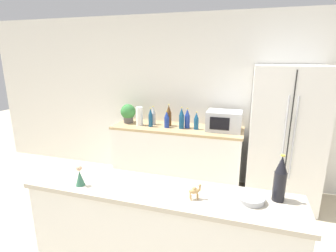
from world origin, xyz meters
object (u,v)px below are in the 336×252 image
back_bottle_6 (153,116)px  camel_figurine (195,191)px  back_bottle_2 (187,119)px  paper_towel_roll (139,116)px  potted_plant (128,113)px  refrigerator (284,137)px  back_bottle_1 (167,120)px  back_bottle_5 (151,118)px  microwave (224,121)px  wine_bottle (280,179)px  back_bottle_3 (169,116)px  back_bottle_0 (196,121)px  wise_man_figurine_blue (80,177)px  fruit_bowl (251,198)px  back_bottle_4 (182,118)px

back_bottle_6 → camel_figurine: size_ratio=2.54×
back_bottle_2 → paper_towel_roll: bearing=-175.0°
potted_plant → refrigerator: bearing=-2.5°
paper_towel_roll → back_bottle_1: (0.44, -0.01, -0.02)m
back_bottle_6 → back_bottle_5: bearing=-87.6°
microwave → back_bottle_5: 1.07m
back_bottle_6 → wine_bottle: bearing=-50.0°
back_bottle_3 → wine_bottle: bearing=-54.7°
back_bottle_0 → back_bottle_6: bearing=173.9°
wine_bottle → refrigerator: bearing=82.4°
back_bottle_6 → wise_man_figurine_blue: 2.17m
refrigerator → camel_figurine: 2.14m
camel_figurine → back_bottle_1: bearing=112.6°
refrigerator → back_bottle_5: size_ratio=6.36×
back_bottle_6 → potted_plant: bearing=-178.6°
refrigerator → potted_plant: size_ratio=6.16×
back_bottle_0 → back_bottle_3: size_ratio=0.79×
back_bottle_1 → back_bottle_5: 0.25m
refrigerator → fruit_bowl: (-0.42, -1.90, 0.10)m
microwave → back_bottle_3: (-0.82, 0.02, 0.02)m
fruit_bowl → microwave: bearing=100.7°
wine_bottle → paper_towel_roll: bearing=134.5°
back_bottle_2 → back_bottle_6: (-0.54, 0.03, -0.00)m
refrigerator → microwave: 0.81m
microwave → back_bottle_5: size_ratio=1.67×
back_bottle_1 → back_bottle_3: 0.11m
microwave → back_bottle_1: bearing=-173.6°
back_bottle_0 → wise_man_figurine_blue: size_ratio=1.58×
back_bottle_4 → camel_figurine: 2.09m
microwave → back_bottle_4: back_bottle_4 is taller
back_bottle_1 → camel_figurine: (0.83, -1.99, 0.02)m
back_bottle_5 → fruit_bowl: size_ratio=1.55×
paper_towel_roll → back_bottle_4: 0.66m
paper_towel_roll → back_bottle_0: size_ratio=1.09×
back_bottle_3 → back_bottle_5: bearing=-152.1°
fruit_bowl → back_bottle_6: bearing=125.8°
microwave → back_bottle_2: (-0.53, -0.02, 0.00)m
back_bottle_1 → back_bottle_0: bearing=4.5°
wise_man_figurine_blue → back_bottle_6: bearing=95.6°
camel_figurine → wine_bottle: bearing=15.9°
back_bottle_6 → fruit_bowl: (1.45, -2.01, -0.03)m
refrigerator → back_bottle_1: 1.62m
refrigerator → fruit_bowl: 1.95m
fruit_bowl → back_bottle_1: bearing=122.2°
back_bottle_5 → camel_figurine: bearing=-61.3°
back_bottle_1 → wine_bottle: wine_bottle is taller
back_bottle_1 → back_bottle_2: back_bottle_2 is taller
back_bottle_5 → back_bottle_6: size_ratio=1.01×
wine_bottle → fruit_bowl: size_ratio=1.77×
camel_figurine → back_bottle_4: bearing=106.8°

